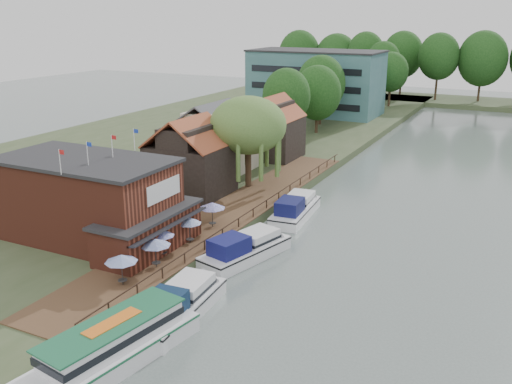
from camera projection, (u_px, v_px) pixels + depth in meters
The scene contains 26 objects.
ground at pixel (256, 279), 45.00m from camera, with size 260.00×260.00×0.00m, color #53605E.
land_bank at pixel (184, 146), 87.53m from camera, with size 50.00×140.00×1.00m, color #384728.
quay_deck at pixel (229, 213), 56.64m from camera, with size 6.00×50.00×0.10m, color #47301E.
quay_rail at pixel (256, 212), 55.77m from camera, with size 0.20×49.00×1.00m, color black, non-canonical shape.
pub at pixel (105, 202), 48.75m from camera, with size 20.00×11.00×7.30m, color maroon, non-canonical shape.
hotel_block at pixel (316, 82), 111.95m from camera, with size 25.40×12.40×12.30m, color #38666B, non-canonical shape.
cottage_a at pixel (190, 156), 61.78m from camera, with size 8.60×7.60×8.50m, color black, non-canonical shape.
cottage_b at pixel (214, 137), 71.59m from camera, with size 9.60×8.60×8.50m, color beige, non-canonical shape.
cottage_c at pixel (273, 127), 77.55m from camera, with size 7.60×7.60×8.50m, color black, non-canonical shape.
willow at pixel (248, 143), 63.83m from camera, with size 8.60×8.60×10.43m, color #476B2D, non-canonical shape.
umbrella_0 at pixel (122, 270), 41.31m from camera, with size 2.41×2.41×2.38m, color #1B3C99, non-canonical shape.
umbrella_1 at pixel (156, 253), 44.21m from camera, with size 2.45×2.45×2.38m, color navy, non-canonical shape.
umbrella_2 at pixel (162, 243), 46.13m from camera, with size 2.03×2.03×2.38m, color #1C219D, non-canonical shape.
umbrella_3 at pixel (190, 230), 48.84m from camera, with size 2.11×2.11×2.38m, color navy, non-canonical shape.
umbrella_4 at pixel (212, 215), 52.61m from camera, with size 2.45×2.45×2.38m, color navy, non-canonical shape.
cruiser_0 at pixel (178, 300), 39.03m from camera, with size 3.37×10.43×2.55m, color silver, non-canonical shape.
cruiser_1 at pixel (245, 245), 48.32m from camera, with size 3.33×10.30×2.51m, color silver, non-canonical shape.
cruiser_2 at pixel (296, 206), 58.26m from camera, with size 3.30×10.21×2.49m, color white, non-canonical shape.
tour_boat at pixel (106, 347), 33.35m from camera, with size 3.64×12.86×2.80m, color silver, non-canonical shape.
swan at pixel (122, 332), 37.15m from camera, with size 0.44×0.44×0.44m, color white.
bank_tree_0 at pixel (286, 106), 85.90m from camera, with size 7.25×7.25×11.36m, color #143811, non-canonical shape.
bank_tree_1 at pixel (317, 99), 93.43m from camera, with size 7.82×7.82×11.11m, color #143811, non-canonical shape.
bank_tree_2 at pixel (321, 90), 100.41m from camera, with size 8.57×8.57×12.19m, color #143811, non-canonical shape.
bank_tree_3 at pixel (346, 82), 118.94m from camera, with size 6.54×6.54×10.68m, color #143811, non-canonical shape.
bank_tree_4 at pixel (390, 79), 120.46m from camera, with size 7.28×7.28×11.41m, color #143811, non-canonical shape.
bank_tree_5 at pixel (383, 71), 128.58m from camera, with size 7.55×7.55×13.18m, color #143811, non-canonical shape.
Camera 1 is at (18.35, -36.51, 20.08)m, focal length 40.00 mm.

